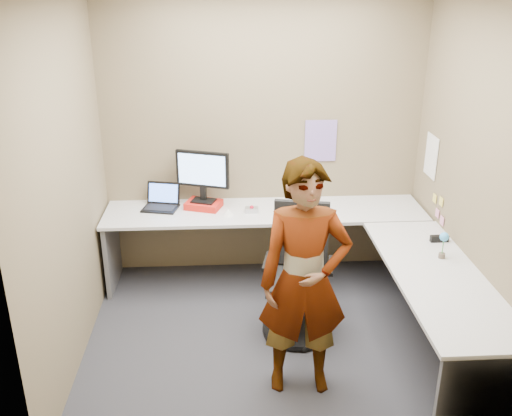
{
  "coord_description": "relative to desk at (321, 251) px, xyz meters",
  "views": [
    {
      "loc": [
        -0.36,
        -3.91,
        2.75
      ],
      "look_at": [
        -0.12,
        0.25,
        1.05
      ],
      "focal_mm": 40.0,
      "sensor_mm": 36.0,
      "label": 1
    }
  ],
  "objects": [
    {
      "name": "person",
      "position": [
        -0.28,
        -0.95,
        0.26
      ],
      "size": [
        0.63,
        0.42,
        1.69
      ],
      "primitive_type": "imported",
      "rotation": [
        0.0,
        0.0,
        -0.02
      ],
      "color": "#999399",
      "rests_on": "ground"
    },
    {
      "name": "wall_right",
      "position": [
        1.06,
        -0.39,
        0.76
      ],
      "size": [
        0.0,
        2.7,
        2.7
      ],
      "primitive_type": "plane",
      "rotation": [
        1.57,
        0.0,
        -1.57
      ],
      "color": "brown",
      "rests_on": "ground"
    },
    {
      "name": "paper_ream",
      "position": [
        -1.0,
        0.68,
        0.17
      ],
      "size": [
        0.37,
        0.32,
        0.06
      ],
      "primitive_type": "cube",
      "rotation": [
        0.0,
        0.0,
        -0.33
      ],
      "color": "red",
      "rests_on": "desk"
    },
    {
      "name": "desk",
      "position": [
        0.0,
        0.0,
        0.0
      ],
      "size": [
        2.98,
        2.58,
        0.73
      ],
      "color": "silver",
      "rests_on": "ground"
    },
    {
      "name": "monitor",
      "position": [
        -1.01,
        0.7,
        0.49
      ],
      "size": [
        0.49,
        0.23,
        0.48
      ],
      "rotation": [
        0.0,
        0.0,
        -0.33
      ],
      "color": "black",
      "rests_on": "paper_ream"
    },
    {
      "name": "flower",
      "position": [
        0.86,
        -0.46,
        0.28
      ],
      "size": [
        0.07,
        0.07,
        0.22
      ],
      "color": "brown",
      "rests_on": "desk"
    },
    {
      "name": "sticky_note_c",
      "position": [
        1.05,
        0.09,
        0.21
      ],
      "size": [
        0.01,
        0.07,
        0.07
      ],
      "primitive_type": "cube",
      "color": "pink",
      "rests_on": "wall_right"
    },
    {
      "name": "sticky_note_a",
      "position": [
        1.05,
        0.16,
        0.36
      ],
      "size": [
        0.01,
        0.07,
        0.07
      ],
      "primitive_type": "cube",
      "color": "#F2E059",
      "rests_on": "wall_right"
    },
    {
      "name": "laptop",
      "position": [
        -1.4,
        0.72,
        0.2
      ],
      "size": [
        0.37,
        0.33,
        0.23
      ],
      "rotation": [
        0.0,
        0.0,
        -0.22
      ],
      "color": "black",
      "rests_on": "desk"
    },
    {
      "name": "wall_left",
      "position": [
        -1.94,
        -0.39,
        0.76
      ],
      "size": [
        0.0,
        2.7,
        2.7
      ],
      "primitive_type": "plane",
      "rotation": [
        1.57,
        0.0,
        1.57
      ],
      "color": "brown",
      "rests_on": "ground"
    },
    {
      "name": "trackball_mouse",
      "position": [
        -0.56,
        0.55,
        0.17
      ],
      "size": [
        0.12,
        0.08,
        0.07
      ],
      "color": "#B7B7BC",
      "rests_on": "desk"
    },
    {
      "name": "stapler",
      "position": [
        0.94,
        -0.17,
        0.17
      ],
      "size": [
        0.15,
        0.04,
        0.05
      ],
      "primitive_type": "cube",
      "rotation": [
        0.0,
        0.0,
        0.03
      ],
      "color": "black",
      "rests_on": "desk"
    },
    {
      "name": "ground",
      "position": [
        -0.44,
        -0.39,
        -0.59
      ],
      "size": [
        3.0,
        3.0,
        0.0
      ],
      "primitive_type": "plane",
      "color": "#29292F",
      "rests_on": "ground"
    },
    {
      "name": "sticky_note_b",
      "position": [
        1.05,
        0.21,
        0.23
      ],
      "size": [
        0.01,
        0.07,
        0.07
      ],
      "primitive_type": "cube",
      "color": "pink",
      "rests_on": "wall_right"
    },
    {
      "name": "origami",
      "position": [
        -0.78,
        0.49,
        0.17
      ],
      "size": [
        0.1,
        0.1,
        0.06
      ],
      "primitive_type": "cone",
      "color": "white",
      "rests_on": "desk"
    },
    {
      "name": "sticky_note_d",
      "position": [
        1.05,
        0.31,
        0.33
      ],
      "size": [
        0.01,
        0.07,
        0.07
      ],
      "primitive_type": "cube",
      "color": "#F2E059",
      "rests_on": "wall_right"
    },
    {
      "name": "office_chair",
      "position": [
        -0.22,
        -0.26,
        -0.15
      ],
      "size": [
        0.6,
        0.57,
        1.07
      ],
      "rotation": [
        0.0,
        0.0,
        -0.21
      ],
      "color": "black",
      "rests_on": "ground"
    },
    {
      "name": "calendar_white",
      "position": [
        1.05,
        0.51,
        0.66
      ],
      "size": [
        0.01,
        0.28,
        0.38
      ],
      "primitive_type": "cube",
      "color": "white",
      "rests_on": "wall_right"
    },
    {
      "name": "wall_back",
      "position": [
        -0.44,
        0.91,
        0.76
      ],
      "size": [
        3.0,
        0.0,
        3.0
      ],
      "primitive_type": "plane",
      "rotation": [
        1.57,
        0.0,
        0.0
      ],
      "color": "brown",
      "rests_on": "ground"
    },
    {
      "name": "calendar_purple",
      "position": [
        0.11,
        0.9,
        0.71
      ],
      "size": [
        0.3,
        0.01,
        0.4
      ],
      "primitive_type": "cube",
      "color": "#846BB7",
      "rests_on": "wall_back"
    }
  ]
}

